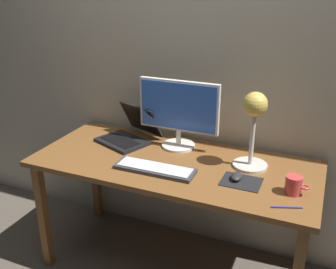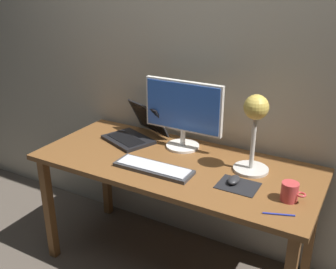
{
  "view_description": "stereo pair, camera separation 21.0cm",
  "coord_description": "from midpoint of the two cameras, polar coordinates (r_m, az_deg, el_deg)",
  "views": [
    {
      "loc": [
        0.75,
        -1.84,
        1.72
      ],
      "look_at": [
        -0.02,
        -0.05,
        0.92
      ],
      "focal_mm": 41.85,
      "sensor_mm": 36.0,
      "label": 1
    },
    {
      "loc": [
        0.94,
        -1.75,
        1.72
      ],
      "look_at": [
        -0.02,
        -0.05,
        0.92
      ],
      "focal_mm": 41.85,
      "sensor_mm": 36.0,
      "label": 2
    }
  ],
  "objects": [
    {
      "name": "mousepad",
      "position": [
        2.02,
        7.7,
        -6.91
      ],
      "size": [
        0.2,
        0.16,
        0.0
      ],
      "primitive_type": "cube",
      "color": "black",
      "rests_on": "desk"
    },
    {
      "name": "keyboard_main",
      "position": [
        2.11,
        -4.8,
        -5.04
      ],
      "size": [
        0.44,
        0.14,
        0.03
      ],
      "color": "#38383A",
      "rests_on": "desk"
    },
    {
      "name": "mouse",
      "position": [
        2.03,
        7.08,
        -6.14
      ],
      "size": [
        0.06,
        0.1,
        0.03
      ],
      "primitive_type": "ellipsoid",
      "color": "#28282B",
      "rests_on": "mousepad"
    },
    {
      "name": "desk",
      "position": [
        2.25,
        -1.81,
        -5.8
      ],
      "size": [
        1.6,
        0.7,
        0.74
      ],
      "color": "brown",
      "rests_on": "ground"
    },
    {
      "name": "ground_plane",
      "position": [
        2.62,
        -1.63,
        -18.63
      ],
      "size": [
        4.8,
        4.8,
        0.0
      ],
      "primitive_type": "plane",
      "color": "brown",
      "rests_on": "ground"
    },
    {
      "name": "laptop",
      "position": [
        2.5,
        -7.8,
        0.51
      ],
      "size": [
        0.4,
        0.41,
        0.22
      ],
      "color": "black",
      "rests_on": "desk"
    },
    {
      "name": "pen",
      "position": [
        1.84,
        13.78,
        -10.36
      ],
      "size": [
        0.13,
        0.06,
        0.01
      ],
      "primitive_type": "cylinder",
      "rotation": [
        0.0,
        1.57,
        0.36
      ],
      "color": "#2633A5",
      "rests_on": "desk"
    },
    {
      "name": "back_wall",
      "position": [
        2.39,
        2.14,
        12.18
      ],
      "size": [
        4.8,
        0.06,
        2.6
      ],
      "primitive_type": "cube",
      "color": "#B2A893",
      "rests_on": "ground"
    },
    {
      "name": "coffee_mug",
      "position": [
        1.95,
        14.94,
        -7.21
      ],
      "size": [
        0.12,
        0.08,
        0.09
      ],
      "color": "#CC3F3F",
      "rests_on": "desk"
    },
    {
      "name": "desk_lamp",
      "position": [
        2.07,
        9.61,
        2.33
      ],
      "size": [
        0.19,
        0.19,
        0.42
      ],
      "color": "beige",
      "rests_on": "desk"
    },
    {
      "name": "monitor",
      "position": [
        2.31,
        -1.04,
        3.44
      ],
      "size": [
        0.49,
        0.2,
        0.42
      ],
      "color": "silver",
      "rests_on": "desk"
    }
  ]
}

